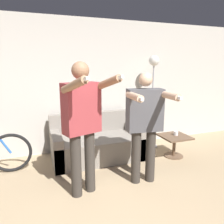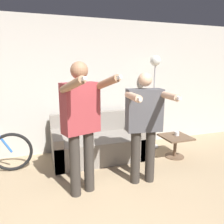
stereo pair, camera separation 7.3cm
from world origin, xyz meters
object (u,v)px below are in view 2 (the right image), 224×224
Objects in this scene: side_table at (175,142)px; cup at (177,134)px; person_right at (144,121)px; floor_lamp at (155,78)px; person_left at (81,120)px; cat at (81,109)px; couch at (98,144)px.

side_table is 5.95× the size of cup.
floor_lamp is at bearing 64.12° from person_right.
cat is at bearing 61.91° from person_left.
floor_lamp is at bearing -6.20° from cat.
cup is at bearing -16.46° from couch.
cup is (1.44, -0.42, 0.18)m from couch.
couch is at bearing -172.60° from floor_lamp.
cat is 1.90m from side_table.
person_right is 3.17× the size of cat.
person_left is 2.19m from floor_lamp.
couch is 1.42m from person_left.
person_left reaches higher than couch.
person_right reaches higher than couch.
cup is (1.93, 0.66, -0.59)m from person_left.
floor_lamp is (1.75, 1.25, 0.43)m from person_left.
cat is at bearing 122.71° from person_right.
couch is 0.74m from cat.
side_table is 0.16m from cup.
couch reaches higher than cup.
person_left reaches higher than side_table.
person_right is at bearing -65.65° from cat.
floor_lamp is at bearing 107.81° from cup.
side_table is at bearing -76.59° from floor_lamp.
person_right is (0.89, -0.00, -0.09)m from person_left.
couch is 1.34m from person_right.
cup is (1.04, 0.66, -0.50)m from person_right.
couch is at bearing -53.26° from cat.
person_left is at bearing -171.80° from person_right.
cat is at bearing 155.97° from cup.
floor_lamp is (1.49, -0.16, 0.59)m from cat.
person_left is 3.44× the size of cat.
person_left reaches higher than cat.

